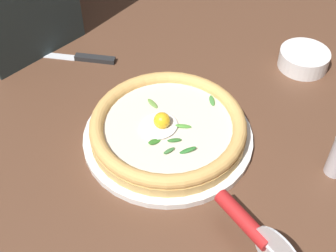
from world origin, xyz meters
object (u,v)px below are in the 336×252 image
(table_knife, at_px, (77,57))
(pizza_cutter, at_px, (255,232))
(pizza, at_px, (168,127))
(side_bowl, at_px, (304,59))

(table_knife, bearing_deg, pizza_cutter, 80.73)
(pizza, height_order, pizza_cutter, pizza_cutter)
(pizza, height_order, table_knife, pizza)
(pizza_cutter, bearing_deg, table_knife, -99.27)
(side_bowl, distance_m, pizza_cutter, 0.44)
(pizza, height_order, side_bowl, pizza)
(side_bowl, distance_m, table_knife, 0.47)
(side_bowl, height_order, table_knife, side_bowl)
(table_knife, bearing_deg, side_bowl, 132.59)
(pizza, bearing_deg, pizza_cutter, 74.77)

